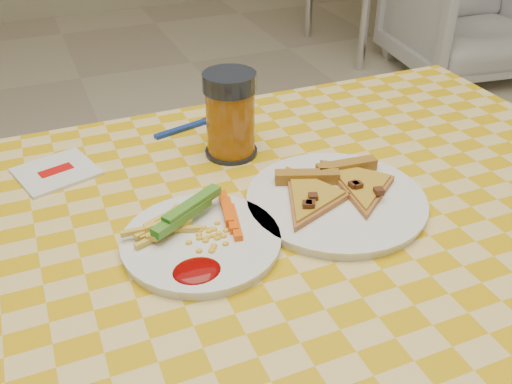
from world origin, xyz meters
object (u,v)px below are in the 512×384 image
plate_right (336,202)px  drink_glass (230,116)px  plate_left (201,243)px  table (266,267)px  bg_chair (472,5)px

plate_right → drink_glass: drink_glass is taller
plate_left → drink_glass: 0.27m
table → drink_glass: drink_glass is taller
plate_right → bg_chair: size_ratio=0.34×
drink_glass → plate_right: bearing=-67.1°
plate_left → plate_right: bearing=4.4°
plate_left → plate_right: size_ratio=0.80×
bg_chair → plate_left: bearing=-131.1°
bg_chair → table: bearing=-129.8°
table → plate_right: plate_right is taller
plate_left → bg_chair: bg_chair is taller
plate_left → drink_glass: drink_glass is taller
table → drink_glass: bearing=82.1°
plate_left → bg_chair: (2.18, 1.90, -0.37)m
table → plate_left: (-0.10, -0.00, 0.08)m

